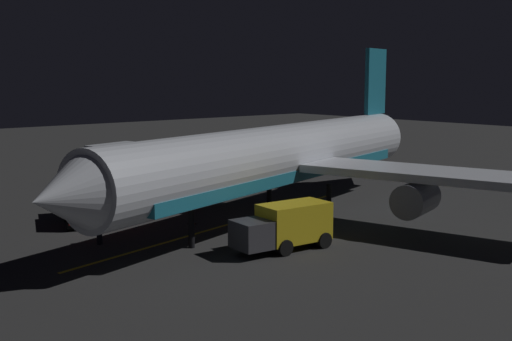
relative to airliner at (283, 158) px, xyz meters
name	(u,v)px	position (x,y,z in m)	size (l,w,h in m)	color
ground_plane	(278,220)	(-0.17, 0.61, -4.23)	(180.00, 180.00, 0.20)	#2E2E2E
apron_guide_stripe	(226,225)	(0.54, 4.61, -4.13)	(0.24, 25.92, 0.01)	gold
airliner	(283,158)	(0.00, 0.00, 0.00)	(37.13, 40.32, 11.99)	silver
baggage_truck	(82,206)	(7.33, 11.37, -2.99)	(6.10, 3.99, 2.16)	maroon
catering_truck	(286,227)	(-6.36, 5.70, -2.83)	(2.69, 5.96, 2.58)	gold
ground_crew_worker	(99,229)	(1.49, 13.11, -3.25)	(0.40, 0.40, 1.74)	black
traffic_cone_near_left	(326,238)	(-6.70, 2.80, -3.88)	(0.50, 0.50, 0.55)	#EA590F
traffic_cone_near_right	(126,208)	(8.60, 7.40, -3.88)	(0.50, 0.50, 0.55)	#EA590F
traffic_cone_under_wing	(192,220)	(2.23, 6.10, -3.88)	(0.50, 0.50, 0.55)	#EA590F
traffic_cone_far	(255,230)	(-2.59, 4.75, -3.88)	(0.50, 0.50, 0.55)	#EA590F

